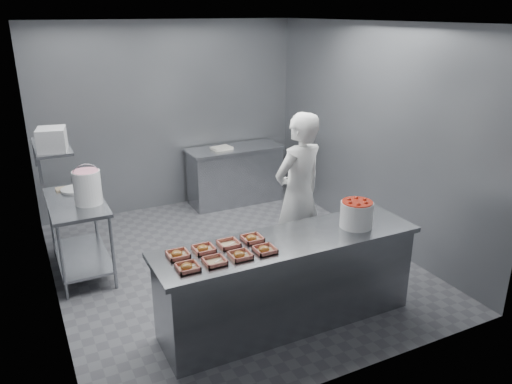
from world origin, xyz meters
TOP-DOWN VIEW (x-y plane):
  - floor at (0.00, 0.00)m, footprint 4.50×4.50m
  - ceiling at (0.00, 0.00)m, footprint 4.50×4.50m
  - wall_back at (0.00, 2.25)m, footprint 4.00×0.04m
  - wall_left at (-2.00, 0.00)m, footprint 0.04×4.50m
  - wall_right at (2.00, 0.00)m, footprint 0.04×4.50m
  - service_counter at (0.00, -1.35)m, footprint 2.60×0.70m
  - prep_table at (-1.65, 0.60)m, footprint 0.60×1.20m
  - back_counter at (0.90, 1.90)m, footprint 1.50×0.60m
  - wall_shelf at (-1.82, 0.60)m, footprint 0.35×0.90m
  - tray_0 at (-1.04, -1.48)m, footprint 0.19×0.18m
  - tray_1 at (-0.80, -1.48)m, footprint 0.19×0.18m
  - tray_2 at (-0.56, -1.48)m, footprint 0.19×0.18m
  - tray_3 at (-0.32, -1.48)m, footprint 0.19×0.18m
  - tray_4 at (-1.04, -1.22)m, footprint 0.19×0.18m
  - tray_5 at (-0.80, -1.22)m, footprint 0.19×0.18m
  - tray_6 at (-0.56, -1.22)m, footprint 0.19×0.18m
  - tray_7 at (-0.32, -1.22)m, footprint 0.19×0.18m
  - worker at (0.64, -0.45)m, footprint 0.78×0.62m
  - strawberry_tub at (0.74, -1.39)m, footprint 0.32×0.32m
  - glaze_bucket at (-1.52, 0.44)m, footprint 0.31×0.30m
  - bucket_lid at (-1.60, 0.95)m, footprint 0.38×0.38m
  - rag at (-1.74, 1.04)m, footprint 0.16×0.14m
  - appliance at (-1.82, 0.35)m, footprint 0.32×0.36m
  - paper_stack at (0.68, 1.90)m, footprint 0.32×0.25m

SIDE VIEW (x-z plane):
  - floor at x=0.00m, z-range 0.00..0.00m
  - back_counter at x=0.90m, z-range 0.00..0.90m
  - service_counter at x=0.00m, z-range 0.00..0.90m
  - prep_table at x=-1.65m, z-range 0.14..1.04m
  - rag at x=-1.74m, z-range 0.90..0.92m
  - bucket_lid at x=-1.60m, z-range 0.90..0.93m
  - paper_stack at x=0.68m, z-range 0.90..0.94m
  - tray_1 at x=-0.80m, z-range 0.90..0.94m
  - tray_6 at x=-0.56m, z-range 0.90..0.94m
  - tray_0 at x=-1.04m, z-range 0.89..0.95m
  - tray_2 at x=-0.56m, z-range 0.89..0.95m
  - tray_3 at x=-0.32m, z-range 0.89..0.95m
  - tray_4 at x=-1.04m, z-range 0.89..0.95m
  - tray_5 at x=-0.80m, z-range 0.89..0.95m
  - tray_7 at x=-0.32m, z-range 0.89..0.95m
  - worker at x=0.64m, z-range 0.00..1.89m
  - strawberry_tub at x=0.74m, z-range 0.91..1.18m
  - glaze_bucket at x=-1.52m, z-range 0.87..1.33m
  - wall_back at x=0.00m, z-range 0.00..2.80m
  - wall_left at x=-2.00m, z-range 0.00..2.80m
  - wall_right at x=2.00m, z-range 0.00..2.80m
  - wall_shelf at x=-1.82m, z-range 1.54..1.56m
  - appliance at x=-1.82m, z-range 1.56..1.80m
  - ceiling at x=0.00m, z-range 2.80..2.80m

